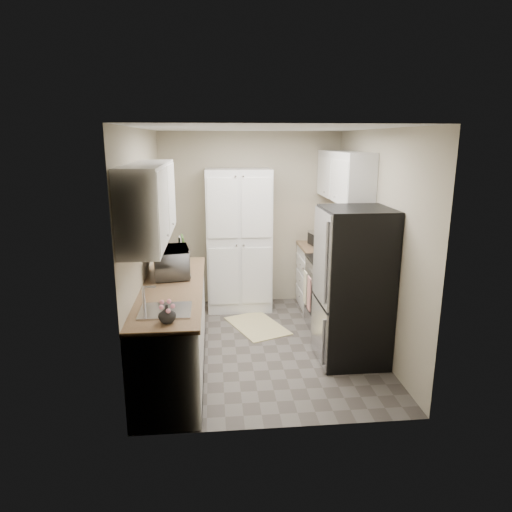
{
  "coord_description": "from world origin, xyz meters",
  "views": [
    {
      "loc": [
        -0.55,
        -4.97,
        2.39
      ],
      "look_at": [
        -0.07,
        0.15,
        1.07
      ],
      "focal_mm": 32.0,
      "sensor_mm": 36.0,
      "label": 1
    }
  ],
  "objects": [
    {
      "name": "wine_bottle",
      "position": [
        -0.97,
        0.55,
        1.06
      ],
      "size": [
        0.07,
        0.07,
        0.27
      ],
      "primitive_type": "cylinder",
      "color": "black",
      "rests_on": "countertop_left"
    },
    {
      "name": "flower_vase",
      "position": [
        -0.95,
        -1.41,
        1.0
      ],
      "size": [
        0.19,
        0.19,
        0.15
      ],
      "primitive_type": "imported",
      "rotation": [
        0.0,
        0.0,
        0.42
      ],
      "color": "silver",
      "rests_on": "countertop_left"
    },
    {
      "name": "base_cabinet_left",
      "position": [
        -0.99,
        -0.43,
        0.44
      ],
      "size": [
        0.6,
        2.3,
        0.88
      ],
      "primitive_type": "cube",
      "color": "silver",
      "rests_on": "ground"
    },
    {
      "name": "ground",
      "position": [
        0.0,
        0.0,
        0.0
      ],
      "size": [
        3.2,
        3.2,
        0.0
      ],
      "primitive_type": "plane",
      "color": "#56514C",
      "rests_on": "ground"
    },
    {
      "name": "countertop_left",
      "position": [
        -0.99,
        -0.43,
        0.9
      ],
      "size": [
        0.63,
        2.33,
        0.04
      ],
      "primitive_type": "cube",
      "color": "#846647",
      "rests_on": "base_cabinet_left"
    },
    {
      "name": "countertop_right",
      "position": [
        0.99,
        1.19,
        0.9
      ],
      "size": [
        0.63,
        0.83,
        0.04
      ],
      "primitive_type": "cube",
      "color": "#846647",
      "rests_on": "base_cabinet_right"
    },
    {
      "name": "fruit_basket",
      "position": [
        0.99,
        1.1,
        1.2
      ],
      "size": [
        0.32,
        0.32,
        0.12
      ],
      "primitive_type": null,
      "rotation": [
        0.0,
        0.0,
        0.11
      ],
      "color": "#EA5A01",
      "rests_on": "toaster_oven"
    },
    {
      "name": "electric_range",
      "position": [
        0.97,
        0.39,
        0.48
      ],
      "size": [
        0.71,
        0.78,
        1.13
      ],
      "color": "#B7B7BC",
      "rests_on": "ground"
    },
    {
      "name": "kitchen_mat",
      "position": [
        -0.01,
        0.59,
        0.01
      ],
      "size": [
        0.86,
        1.05,
        0.01
      ],
      "primitive_type": "cube",
      "rotation": [
        0.0,
        0.0,
        0.38
      ],
      "color": "beige",
      "rests_on": "ground"
    },
    {
      "name": "microwave",
      "position": [
        -1.02,
        -0.05,
        1.07
      ],
      "size": [
        0.45,
        0.6,
        0.31
      ],
      "primitive_type": "imported",
      "rotation": [
        0.0,
        0.0,
        1.71
      ],
      "color": "#B1B0B5",
      "rests_on": "countertop_left"
    },
    {
      "name": "room_shell",
      "position": [
        -0.02,
        -0.01,
        1.63
      ],
      "size": [
        2.64,
        3.24,
        2.52
      ],
      "color": "#B3AB90",
      "rests_on": "ground"
    },
    {
      "name": "cutting_board",
      "position": [
        -0.92,
        0.67,
        1.07
      ],
      "size": [
        0.05,
        0.24,
        0.3
      ],
      "primitive_type": "cube",
      "rotation": [
        0.0,
        0.0,
        0.13
      ],
      "color": "#457B30",
      "rests_on": "countertop_left"
    },
    {
      "name": "toaster_oven",
      "position": [
        0.96,
        1.13,
        1.03
      ],
      "size": [
        0.36,
        0.42,
        0.22
      ],
      "primitive_type": "cube",
      "rotation": [
        0.0,
        0.0,
        0.17
      ],
      "color": "#BBBCC1",
      "rests_on": "countertop_right"
    },
    {
      "name": "base_cabinet_right",
      "position": [
        0.99,
        1.19,
        0.44
      ],
      "size": [
        0.6,
        0.8,
        0.88
      ],
      "primitive_type": "cube",
      "color": "silver",
      "rests_on": "ground"
    },
    {
      "name": "pantry_cabinet",
      "position": [
        -0.2,
        1.32,
        1.0
      ],
      "size": [
        0.9,
        0.55,
        2.0
      ],
      "primitive_type": "cube",
      "color": "silver",
      "rests_on": "ground"
    },
    {
      "name": "refrigerator",
      "position": [
        0.94,
        -0.41,
        0.85
      ],
      "size": [
        0.7,
        0.72,
        1.7
      ],
      "primitive_type": "cube",
      "color": "#B7B7BC",
      "rests_on": "ground"
    }
  ]
}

